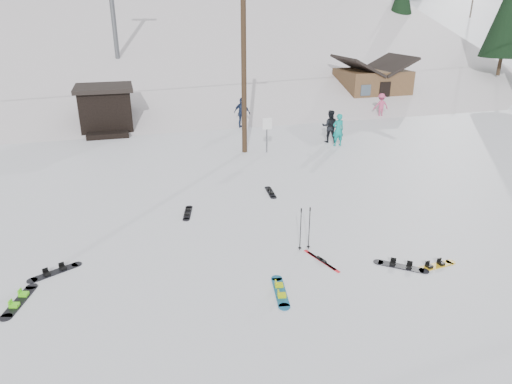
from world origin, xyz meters
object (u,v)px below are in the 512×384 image
object	(u,v)px
utility_pole	(244,61)
hero_skis	(321,260)
hero_snowboard	(280,291)
cabin	(371,86)

from	to	relation	value
utility_pole	hero_skis	world-z (taller)	utility_pole
utility_pole	hero_snowboard	distance (m)	13.86
cabin	hero_skis	xyz separation A→B (m)	(-13.70, -21.63, -1.46)
cabin	hero_snowboard	size ratio (longest dim) A/B	3.36
hero_skis	utility_pole	bearing A→B (deg)	69.59
cabin	hero_snowboard	bearing A→B (deg)	-124.02
hero_snowboard	hero_skis	world-z (taller)	hero_snowboard
cabin	hero_skis	size ratio (longest dim) A/B	3.56
hero_snowboard	hero_skis	size ratio (longest dim) A/B	1.06
utility_pole	hero_skis	bearing A→B (deg)	-93.44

